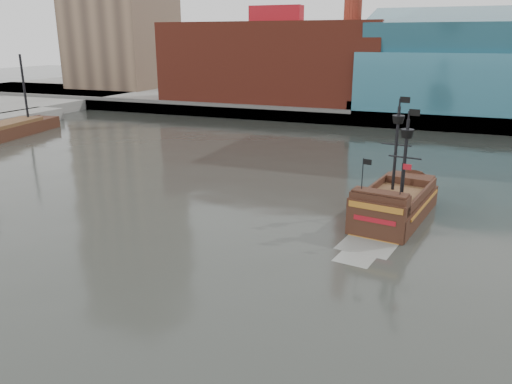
% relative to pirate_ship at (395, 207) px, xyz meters
% --- Properties ---
extents(ground, '(400.00, 400.00, 0.00)m').
position_rel_pirate_ship_xyz_m(ground, '(-7.43, -18.47, -0.94)').
color(ground, '#252722').
rests_on(ground, ground).
extents(promenade_far, '(220.00, 60.00, 2.00)m').
position_rel_pirate_ship_xyz_m(promenade_far, '(-7.43, 73.53, 0.06)').
color(promenade_far, slate).
rests_on(promenade_far, ground).
extents(seawall, '(220.00, 1.00, 2.60)m').
position_rel_pirate_ship_xyz_m(seawall, '(-7.43, 44.03, 0.36)').
color(seawall, '#4C4C49').
rests_on(seawall, ground).
extents(pirate_ship, '(6.26, 14.38, 10.41)m').
position_rel_pirate_ship_xyz_m(pirate_ship, '(0.00, 0.00, 0.00)').
color(pirate_ship, black).
rests_on(pirate_ship, ground).
extents(docked_vessel, '(7.64, 20.19, 13.41)m').
position_rel_pirate_ship_xyz_m(docked_vessel, '(-57.83, 14.81, -0.09)').
color(docked_vessel, black).
rests_on(docked_vessel, ground).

